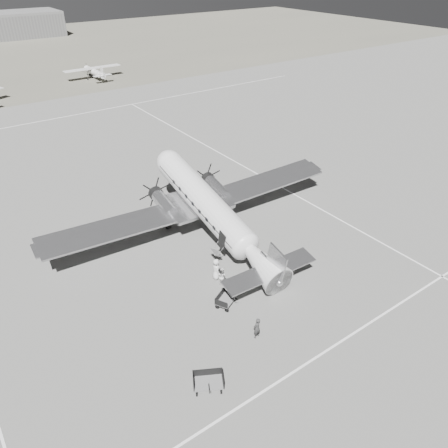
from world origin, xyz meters
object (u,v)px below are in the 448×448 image
Objects in this scene: baggage_cart_far at (208,382)px; ground_crew at (257,328)px; dc3_airliner at (210,209)px; baggage_cart_near at (226,299)px; light_plane_right at (94,73)px; ramp_agent at (222,276)px; passenger at (216,269)px.

ground_crew reaches higher than baggage_cart_far.
dc3_airliner is 9.03m from baggage_cart_near.
baggage_cart_near is 0.93× the size of baggage_cart_far.
light_plane_right reaches higher than ramp_agent.
ramp_agent is at bearing 78.77° from baggage_cart_far.
light_plane_right is 65.55m from passenger.
baggage_cart_near is at bearing 140.64° from ramp_agent.
light_plane_right is at bearing -24.71° from ramp_agent.
baggage_cart_near is 0.96× the size of passenger.
baggage_cart_far is at bearing -121.91° from dc3_airliner.
light_plane_right is at bearing 80.48° from dc3_airliner.
dc3_airliner reaches higher than light_plane_right.
passenger reaches higher than ramp_agent.
baggage_cart_near is 6.93m from baggage_cart_far.
passenger reaches higher than baggage_cart_far.
ramp_agent is 0.84m from passenger.
baggage_cart_far is 1.18× the size of ramp_agent.
ramp_agent reaches higher than baggage_cart_near.
dc3_airliner is at bearing 35.64° from baggage_cart_near.
dc3_airliner reaches higher than baggage_cart_far.
passenger is (1.24, 6.32, 0.09)m from ground_crew.
baggage_cart_far is 1.03× the size of passenger.
baggage_cart_far is (-4.81, -4.99, 0.04)m from baggage_cart_near.
passenger reaches higher than baggage_cart_near.
dc3_airliner is 18.22× the size of ramp_agent.
passenger is (-2.89, -5.05, -1.76)m from dc3_airliner.
ground_crew reaches higher than ramp_agent.
baggage_cart_near is at bearing 74.97° from baggage_cart_far.
ramp_agent is (1.20, 5.49, -0.01)m from ground_crew.
passenger is at bearing -113.12° from ground_crew.
light_plane_right is 68.50m from baggage_cart_near.
dc3_airliner reaches higher than ground_crew.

